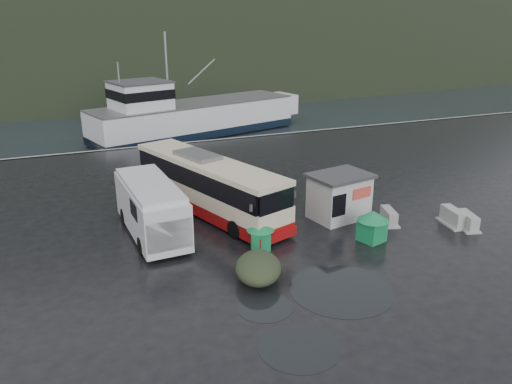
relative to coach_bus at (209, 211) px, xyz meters
name	(u,v)px	position (x,y,z in m)	size (l,w,h in m)	color
ground	(250,238)	(0.82, -4.15, 0.00)	(160.00, 160.00, 0.00)	black
harbor_water	(85,60)	(0.82, 105.85, 0.00)	(300.00, 180.00, 0.02)	black
quay_edge	(164,145)	(0.82, 15.85, 0.00)	(160.00, 0.60, 1.50)	#999993
headland	(86,36)	(10.82, 245.85, 0.00)	(780.00, 540.00, 570.00)	black
coach_bus	(209,211)	(0.00, 0.00, 0.00)	(2.86, 11.29, 3.19)	beige
white_van	(153,234)	(-3.49, -1.88, 0.00)	(2.27, 6.60, 2.76)	silver
waste_bin_left	(260,248)	(0.91, -5.31, 0.00)	(0.94, 0.94, 1.30)	#168046
waste_bin_right	(371,240)	(6.20, -6.57, 0.00)	(1.10, 1.10, 1.54)	#168046
dome_tent	(258,279)	(-0.29, -8.00, 0.00)	(1.90, 2.66, 1.04)	#2C3721
ticket_kiosk	(338,217)	(6.21, -3.43, 0.00)	(3.13, 2.37, 2.45)	beige
jersey_barrier_a	(388,223)	(8.25, -5.12, 0.00)	(0.78, 1.55, 0.78)	#999993
jersey_barrier_b	(466,228)	(11.61, -7.14, 0.00)	(0.80, 1.61, 0.80)	#999993
jersey_barrier_c	(452,225)	(11.24, -6.51, 0.00)	(0.87, 1.74, 0.87)	#999993
fishing_trawler	(195,121)	(5.96, 24.60, 0.00)	(25.48, 5.59, 10.19)	silver
puddles	(307,278)	(1.62, -8.69, 0.01)	(7.39, 16.54, 0.01)	black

